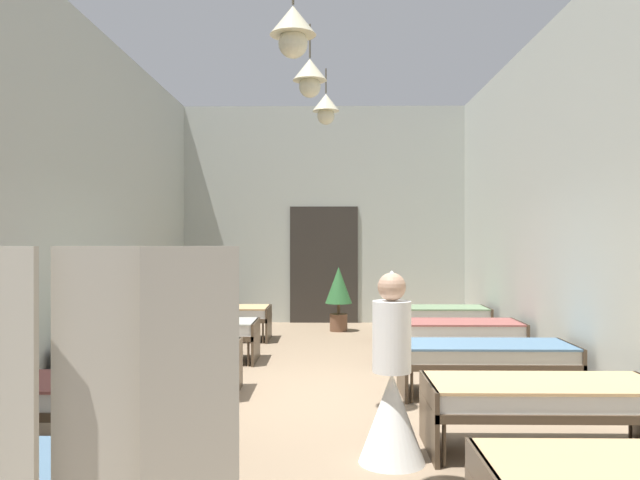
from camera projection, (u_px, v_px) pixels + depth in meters
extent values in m
cube|color=#8C755B|center=(319.00, 399.00, 7.12)|extent=(6.41, 12.83, 0.10)
cube|color=#B2B7AD|center=(324.00, 214.00, 13.33)|extent=(6.21, 0.20, 4.48)
cube|color=#B2B7AD|center=(51.00, 193.00, 7.16)|extent=(0.20, 12.23, 4.48)
cube|color=#B2B7AD|center=(590.00, 193.00, 7.07)|extent=(0.20, 12.23, 4.48)
cube|color=#2D2823|center=(324.00, 265.00, 13.21)|extent=(1.40, 0.06, 2.40)
cone|color=beige|center=(293.00, 20.00, 6.04)|extent=(0.44, 0.44, 0.28)
sphere|color=beige|center=(293.00, 44.00, 6.04)|extent=(0.28, 0.28, 0.28)
cylinder|color=brown|center=(310.00, 41.00, 8.18)|extent=(0.02, 0.02, 0.43)
cone|color=beige|center=(310.00, 70.00, 8.18)|extent=(0.44, 0.44, 0.28)
sphere|color=beige|center=(310.00, 87.00, 8.18)|extent=(0.28, 0.28, 0.28)
cylinder|color=brown|center=(326.00, 81.00, 10.32)|extent=(0.02, 0.02, 0.40)
cone|color=beige|center=(326.00, 102.00, 10.32)|extent=(0.44, 0.44, 0.28)
sphere|color=beige|center=(326.00, 116.00, 10.32)|extent=(0.28, 0.28, 0.28)
cylinder|color=#473828|center=(6.00, 416.00, 5.62)|extent=(0.03, 0.03, 0.34)
cylinder|color=#473828|center=(185.00, 443.00, 4.87)|extent=(0.03, 0.03, 0.34)
cylinder|color=#473828|center=(204.00, 417.00, 5.59)|extent=(0.03, 0.03, 0.34)
cube|color=#473828|center=(89.00, 404.00, 5.25)|extent=(1.90, 0.84, 0.07)
cube|color=#473828|center=(202.00, 415.00, 5.23)|extent=(0.04, 0.84, 0.57)
cube|color=white|center=(89.00, 391.00, 5.24)|extent=(1.82, 0.78, 0.14)
cube|color=#8C4C47|center=(89.00, 381.00, 5.24)|extent=(1.86, 0.82, 0.02)
cylinder|color=#473828|center=(444.00, 445.00, 4.84)|extent=(0.03, 0.03, 0.34)
cylinder|color=#473828|center=(429.00, 418.00, 5.56)|extent=(0.03, 0.03, 0.34)
cylinder|color=#473828|center=(630.00, 419.00, 5.54)|extent=(0.03, 0.03, 0.34)
cube|color=#473828|center=(543.00, 406.00, 5.19)|extent=(1.90, 0.84, 0.07)
cube|color=#473828|center=(429.00, 416.00, 5.20)|extent=(0.04, 0.84, 0.57)
cube|color=white|center=(543.00, 393.00, 5.19)|extent=(1.82, 0.78, 0.14)
cube|color=tan|center=(543.00, 383.00, 5.19)|extent=(1.86, 0.82, 0.02)
cylinder|color=#473828|center=(63.00, 386.00, 6.80)|extent=(0.03, 0.03, 0.34)
cylinder|color=#473828|center=(88.00, 371.00, 7.52)|extent=(0.03, 0.03, 0.34)
cylinder|color=#473828|center=(226.00, 386.00, 6.77)|extent=(0.03, 0.03, 0.34)
cylinder|color=#473828|center=(236.00, 372.00, 7.49)|extent=(0.03, 0.03, 0.34)
cube|color=#473828|center=(153.00, 360.00, 7.14)|extent=(1.90, 0.84, 0.07)
cube|color=#473828|center=(71.00, 368.00, 7.16)|extent=(0.04, 0.84, 0.57)
cube|color=#473828|center=(236.00, 368.00, 7.13)|extent=(0.04, 0.84, 0.57)
cube|color=silver|center=(153.00, 351.00, 7.14)|extent=(1.82, 0.78, 0.14)
cube|color=slate|center=(153.00, 343.00, 7.14)|extent=(1.86, 0.82, 0.02)
cylinder|color=#473828|center=(412.00, 387.00, 6.74)|extent=(0.03, 0.03, 0.34)
cylinder|color=#473828|center=(404.00, 372.00, 7.46)|extent=(0.03, 0.03, 0.34)
cylinder|color=#473828|center=(578.00, 387.00, 6.72)|extent=(0.03, 0.03, 0.34)
cylinder|color=#473828|center=(554.00, 373.00, 7.44)|extent=(0.03, 0.03, 0.34)
cube|color=#473828|center=(486.00, 361.00, 7.09)|extent=(1.90, 0.84, 0.07)
cube|color=#473828|center=(402.00, 369.00, 7.10)|extent=(0.04, 0.84, 0.57)
cube|color=#473828|center=(570.00, 369.00, 7.08)|extent=(0.04, 0.84, 0.57)
cube|color=silver|center=(486.00, 352.00, 7.09)|extent=(1.82, 0.78, 0.14)
cube|color=slate|center=(486.00, 344.00, 7.09)|extent=(1.86, 0.82, 0.02)
cylinder|color=#473828|center=(121.00, 353.00, 8.70)|extent=(0.03, 0.03, 0.34)
cylinder|color=#473828|center=(137.00, 345.00, 9.42)|extent=(0.03, 0.03, 0.34)
cylinder|color=#473828|center=(248.00, 354.00, 8.67)|extent=(0.03, 0.03, 0.34)
cylinder|color=#473828|center=(255.00, 345.00, 9.39)|extent=(0.03, 0.03, 0.34)
cube|color=#473828|center=(190.00, 335.00, 9.04)|extent=(1.90, 0.84, 0.07)
cube|color=#473828|center=(125.00, 341.00, 9.06)|extent=(0.04, 0.84, 0.57)
cube|color=#473828|center=(256.00, 341.00, 9.03)|extent=(0.04, 0.84, 0.57)
cube|color=white|center=(190.00, 327.00, 9.04)|extent=(1.82, 0.78, 0.14)
cube|color=#9E9E93|center=(190.00, 321.00, 9.04)|extent=(1.86, 0.82, 0.02)
cylinder|color=#473828|center=(394.00, 354.00, 8.64)|extent=(0.03, 0.03, 0.34)
cylinder|color=#473828|center=(389.00, 345.00, 9.36)|extent=(0.03, 0.03, 0.34)
cylinder|color=#473828|center=(523.00, 355.00, 8.62)|extent=(0.03, 0.03, 0.34)
cylinder|color=#473828|center=(508.00, 346.00, 9.34)|extent=(0.03, 0.03, 0.34)
cube|color=#473828|center=(453.00, 335.00, 8.99)|extent=(1.90, 0.84, 0.07)
cube|color=#473828|center=(387.00, 341.00, 9.00)|extent=(0.04, 0.84, 0.57)
cube|color=#473828|center=(519.00, 342.00, 8.98)|extent=(0.04, 0.84, 0.57)
cube|color=white|center=(453.00, 328.00, 8.99)|extent=(1.82, 0.78, 0.14)
cube|color=#8C4C47|center=(453.00, 322.00, 8.99)|extent=(1.86, 0.82, 0.02)
cylinder|color=#473828|center=(158.00, 333.00, 10.60)|extent=(0.03, 0.03, 0.34)
cylinder|color=#473828|center=(169.00, 327.00, 11.32)|extent=(0.03, 0.03, 0.34)
cylinder|color=#473828|center=(263.00, 333.00, 10.57)|extent=(0.03, 0.03, 0.34)
cylinder|color=#473828|center=(267.00, 327.00, 11.29)|extent=(0.03, 0.03, 0.34)
cube|color=#473828|center=(214.00, 318.00, 10.94)|extent=(1.90, 0.84, 0.07)
cube|color=#473828|center=(160.00, 323.00, 10.96)|extent=(0.04, 0.84, 0.57)
cube|color=#473828|center=(269.00, 323.00, 10.93)|extent=(0.04, 0.84, 0.57)
cube|color=white|center=(214.00, 312.00, 10.94)|extent=(1.82, 0.78, 0.14)
cube|color=tan|center=(214.00, 307.00, 10.94)|extent=(1.86, 0.82, 0.02)
cylinder|color=#473828|center=(382.00, 333.00, 10.54)|extent=(0.03, 0.03, 0.34)
cylinder|color=#473828|center=(379.00, 327.00, 11.26)|extent=(0.03, 0.03, 0.34)
cylinder|color=#473828|center=(488.00, 334.00, 10.52)|extent=(0.03, 0.03, 0.34)
cylinder|color=#473828|center=(478.00, 328.00, 11.24)|extent=(0.03, 0.03, 0.34)
cube|color=#473828|center=(431.00, 318.00, 10.89)|extent=(1.90, 0.84, 0.07)
cube|color=#473828|center=(377.00, 323.00, 10.90)|extent=(0.04, 0.84, 0.57)
cube|color=#473828|center=(486.00, 324.00, 10.88)|extent=(0.04, 0.84, 0.57)
cube|color=white|center=(431.00, 312.00, 10.89)|extent=(1.82, 0.78, 0.14)
cube|color=slate|center=(431.00, 307.00, 10.89)|extent=(1.86, 0.82, 0.02)
cone|color=white|center=(392.00, 417.00, 4.94)|extent=(0.52, 0.52, 0.70)
cylinder|color=white|center=(392.00, 337.00, 4.94)|extent=(0.30, 0.30, 0.55)
sphere|color=tan|center=(392.00, 287.00, 4.94)|extent=(0.22, 0.22, 0.22)
cone|color=white|center=(392.00, 277.00, 4.94)|extent=(0.18, 0.18, 0.10)
cylinder|color=brown|center=(339.00, 322.00, 11.99)|extent=(0.33, 0.33, 0.32)
cylinder|color=brown|center=(339.00, 309.00, 11.99)|extent=(0.06, 0.06, 0.20)
cone|color=#2D6633|center=(339.00, 285.00, 11.99)|extent=(0.50, 0.50, 0.68)
cube|color=#BCB29E|center=(99.00, 438.00, 2.83)|extent=(0.42, 0.04, 1.70)
cube|color=#BCB29E|center=(190.00, 442.00, 2.77)|extent=(0.41, 0.14, 1.70)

